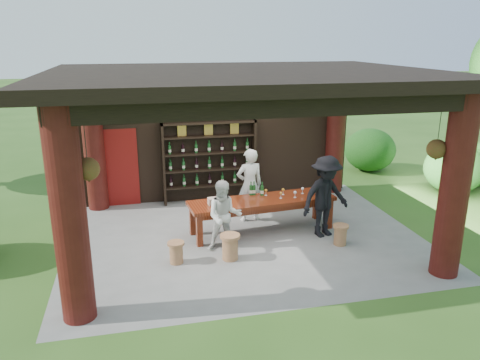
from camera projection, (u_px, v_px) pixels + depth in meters
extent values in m
plane|color=#2D5119|center=(244.00, 236.00, 10.07)|extent=(90.00, 90.00, 0.00)
cube|color=slate|center=(244.00, 238.00, 10.09)|extent=(7.40, 5.90, 0.10)
cube|color=black|center=(220.00, 136.00, 12.16)|extent=(7.00, 0.18, 3.30)
cube|color=maroon|center=(119.00, 167.00, 11.70)|extent=(0.95, 0.06, 2.00)
cylinder|color=#380C0A|center=(69.00, 216.00, 6.68)|extent=(0.50, 0.50, 3.30)
cylinder|color=#380C0A|center=(455.00, 186.00, 8.03)|extent=(0.50, 0.50, 3.30)
cylinder|color=#380C0A|center=(93.00, 143.00, 11.30)|extent=(0.50, 0.50, 3.30)
cylinder|color=#380C0A|center=(336.00, 132.00, 12.64)|extent=(0.50, 0.50, 3.30)
cube|color=black|center=(282.00, 104.00, 6.92)|extent=(6.70, 0.35, 0.35)
cube|color=black|center=(76.00, 92.00, 8.49)|extent=(0.30, 5.20, 0.30)
cube|color=black|center=(390.00, 85.00, 9.83)|extent=(0.30, 5.20, 0.30)
cube|color=black|center=(245.00, 75.00, 9.08)|extent=(7.50, 6.00, 0.20)
cylinder|color=black|center=(86.00, 146.00, 6.65)|extent=(0.01, 0.01, 0.75)
cone|color=black|center=(89.00, 176.00, 6.78)|extent=(0.32, 0.32, 0.18)
sphere|color=#1E5919|center=(88.00, 169.00, 6.75)|extent=(0.34, 0.34, 0.34)
cylinder|color=black|center=(439.00, 129.00, 7.86)|extent=(0.01, 0.01, 0.75)
cone|color=black|center=(436.00, 155.00, 8.00)|extent=(0.32, 0.32, 0.18)
sphere|color=#1E5919|center=(437.00, 149.00, 7.97)|extent=(0.34, 0.34, 0.34)
cube|color=#51190B|center=(262.00, 201.00, 10.14)|extent=(3.28, 1.14, 0.08)
cube|color=#51190B|center=(262.00, 205.00, 10.17)|extent=(3.06, 0.97, 0.12)
cube|color=#51190B|center=(199.00, 231.00, 9.52)|extent=(0.13, 0.13, 0.67)
cube|color=#51190B|center=(329.00, 214.00, 10.42)|extent=(0.13, 0.13, 0.67)
cube|color=#51190B|center=(193.00, 220.00, 10.08)|extent=(0.13, 0.13, 0.67)
cube|color=#51190B|center=(316.00, 205.00, 10.99)|extent=(0.13, 0.13, 0.67)
cylinder|color=#91593A|center=(230.00, 248.00, 8.97)|extent=(0.30, 0.30, 0.45)
cylinder|color=#91593A|center=(230.00, 236.00, 8.90)|extent=(0.39, 0.39, 0.06)
cylinder|color=#91593A|center=(340.00, 236.00, 9.62)|extent=(0.26, 0.26, 0.38)
cylinder|color=#91593A|center=(341.00, 226.00, 9.56)|extent=(0.33, 0.33, 0.05)
cylinder|color=#91593A|center=(176.00, 254.00, 8.83)|extent=(0.26, 0.26, 0.37)
cylinder|color=#91593A|center=(176.00, 243.00, 8.77)|extent=(0.32, 0.32, 0.05)
imported|color=silver|center=(250.00, 185.00, 10.74)|extent=(0.66, 0.47, 1.71)
imported|color=silver|center=(224.00, 216.00, 9.23)|extent=(0.78, 0.64, 1.45)
imported|color=black|center=(325.00, 197.00, 9.87)|extent=(1.27, 0.94, 1.76)
cube|color=#BF6672|center=(214.00, 201.00, 9.79)|extent=(0.28, 0.20, 0.14)
ellipsoid|color=#194C14|center=(454.00, 172.00, 12.81)|extent=(1.60, 1.60, 1.36)
ellipsoid|color=#194C14|center=(370.00, 153.00, 14.92)|extent=(1.60, 1.60, 1.36)
ellipsoid|color=#194C14|center=(473.00, 168.00, 13.38)|extent=(1.49, 1.49, 1.27)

